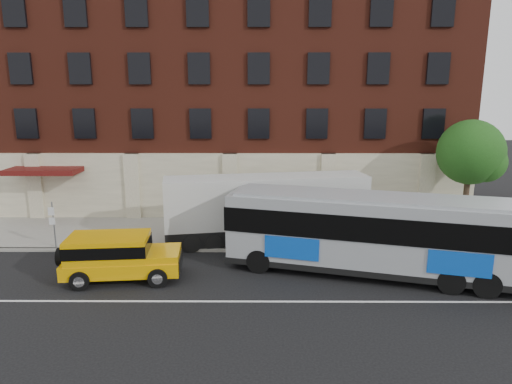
{
  "coord_description": "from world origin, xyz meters",
  "views": [
    {
      "loc": [
        1.72,
        -15.15,
        7.77
      ],
      "look_at": [
        1.62,
        5.5,
        3.16
      ],
      "focal_mm": 31.31,
      "sensor_mm": 36.0,
      "label": 1
    }
  ],
  "objects_px": {
    "street_tree": "(471,155)",
    "yellow_suv": "(117,254)",
    "sign_pole": "(53,222)",
    "shipping_container": "(267,210)",
    "city_bus": "(376,232)"
  },
  "relations": [
    {
      "from": "street_tree",
      "to": "yellow_suv",
      "type": "distance_m",
      "value": 19.35
    },
    {
      "from": "sign_pole",
      "to": "shipping_container",
      "type": "bearing_deg",
      "value": 7.75
    },
    {
      "from": "city_bus",
      "to": "shipping_container",
      "type": "relative_size",
      "value": 1.21
    },
    {
      "from": "street_tree",
      "to": "shipping_container",
      "type": "bearing_deg",
      "value": -170.59
    },
    {
      "from": "sign_pole",
      "to": "shipping_container",
      "type": "xyz_separation_m",
      "value": [
        10.68,
        1.45,
        0.29
      ]
    },
    {
      "from": "city_bus",
      "to": "street_tree",
      "type": "bearing_deg",
      "value": 43.02
    },
    {
      "from": "sign_pole",
      "to": "yellow_suv",
      "type": "distance_m",
      "value": 5.57
    },
    {
      "from": "city_bus",
      "to": "yellow_suv",
      "type": "distance_m",
      "value": 11.07
    },
    {
      "from": "shipping_container",
      "to": "sign_pole",
      "type": "bearing_deg",
      "value": -172.25
    },
    {
      "from": "city_bus",
      "to": "shipping_container",
      "type": "bearing_deg",
      "value": 136.21
    },
    {
      "from": "city_bus",
      "to": "yellow_suv",
      "type": "relative_size",
      "value": 2.53
    },
    {
      "from": "street_tree",
      "to": "shipping_container",
      "type": "height_order",
      "value": "street_tree"
    },
    {
      "from": "shipping_container",
      "to": "yellow_suv",
      "type": "bearing_deg",
      "value": -141.98
    },
    {
      "from": "sign_pole",
      "to": "shipping_container",
      "type": "distance_m",
      "value": 10.78
    },
    {
      "from": "sign_pole",
      "to": "yellow_suv",
      "type": "height_order",
      "value": "sign_pole"
    }
  ]
}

